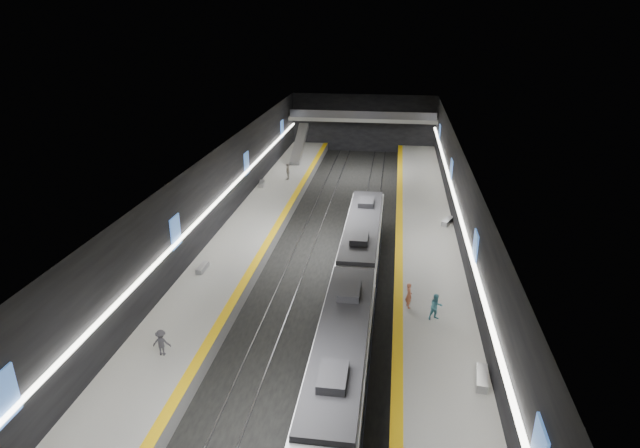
% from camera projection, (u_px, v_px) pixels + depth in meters
% --- Properties ---
extents(ground, '(70.00, 70.00, 0.00)m').
position_uv_depth(ground, '(334.00, 252.00, 44.02)').
color(ground, black).
rests_on(ground, ground).
extents(ceiling, '(20.00, 70.00, 0.04)m').
position_uv_depth(ceiling, '(335.00, 157.00, 41.08)').
color(ceiling, beige).
rests_on(ceiling, wall_left).
extents(wall_left, '(0.04, 70.00, 8.00)m').
position_uv_depth(wall_left, '(213.00, 201.00, 43.87)').
color(wall_left, black).
rests_on(wall_left, ground).
extents(wall_right, '(0.04, 70.00, 8.00)m').
position_uv_depth(wall_right, '(463.00, 213.00, 41.23)').
color(wall_right, black).
rests_on(wall_right, ground).
extents(wall_back, '(20.00, 0.04, 8.00)m').
position_uv_depth(wall_back, '(363.00, 123.00, 74.77)').
color(wall_back, black).
rests_on(wall_back, ground).
extents(platform_left, '(5.00, 70.00, 1.00)m').
position_uv_depth(platform_left, '(245.00, 241.00, 44.82)').
color(platform_left, slate).
rests_on(platform_left, ground).
extents(tile_surface_left, '(5.00, 70.00, 0.02)m').
position_uv_depth(tile_surface_left, '(245.00, 236.00, 44.64)').
color(tile_surface_left, '#9F9F9A').
rests_on(tile_surface_left, platform_left).
extents(tactile_strip_left, '(0.60, 70.00, 0.02)m').
position_uv_depth(tactile_strip_left, '(270.00, 237.00, 44.34)').
color(tactile_strip_left, yellow).
rests_on(tactile_strip_left, platform_left).
extents(platform_right, '(5.00, 70.00, 1.00)m').
position_uv_depth(platform_right, '(426.00, 252.00, 42.84)').
color(platform_right, slate).
rests_on(platform_right, ground).
extents(tile_surface_right, '(5.00, 70.00, 0.02)m').
position_uv_depth(tile_surface_right, '(427.00, 246.00, 42.66)').
color(tile_surface_right, '#9F9F9A').
rests_on(tile_surface_right, platform_right).
extents(tactile_strip_right, '(0.60, 70.00, 0.02)m').
position_uv_depth(tactile_strip_right, '(399.00, 244.00, 42.94)').
color(tactile_strip_right, yellow).
rests_on(tactile_strip_right, platform_right).
extents(rails, '(6.52, 70.00, 0.12)m').
position_uv_depth(rails, '(334.00, 251.00, 43.99)').
color(rails, gray).
rests_on(rails, ground).
extents(train, '(2.69, 30.05, 3.60)m').
position_uv_depth(train, '(354.00, 290.00, 33.44)').
color(train, '#0F1238').
rests_on(train, ground).
extents(ad_posters, '(19.94, 53.50, 2.20)m').
position_uv_depth(ad_posters, '(336.00, 197.00, 43.28)').
color(ad_posters, '#4273C8').
rests_on(ad_posters, wall_left).
extents(cove_light_left, '(0.25, 68.60, 0.12)m').
position_uv_depth(cove_light_left, '(216.00, 203.00, 43.91)').
color(cove_light_left, white).
rests_on(cove_light_left, wall_left).
extents(cove_light_right, '(0.25, 68.60, 0.12)m').
position_uv_depth(cove_light_right, '(460.00, 215.00, 41.33)').
color(cove_light_right, white).
rests_on(cove_light_right, wall_right).
extents(mezzanine_bridge, '(20.00, 3.00, 1.50)m').
position_uv_depth(mezzanine_bridge, '(363.00, 118.00, 72.48)').
color(mezzanine_bridge, gray).
rests_on(mezzanine_bridge, wall_left).
extents(escalator, '(1.20, 7.50, 3.92)m').
position_uv_depth(escalator, '(299.00, 144.00, 67.88)').
color(escalator, '#99999E').
rests_on(escalator, platform_left).
extents(bench_left_near, '(0.49, 1.60, 0.39)m').
position_uv_depth(bench_left_near, '(202.00, 268.00, 38.59)').
color(bench_left_near, '#99999E').
rests_on(bench_left_near, platform_left).
extents(bench_left_far, '(0.74, 1.79, 0.42)m').
position_uv_depth(bench_left_far, '(262.00, 184.00, 57.63)').
color(bench_left_far, '#99999E').
rests_on(bench_left_far, platform_left).
extents(bench_right_near, '(0.77, 1.99, 0.47)m').
position_uv_depth(bench_right_near, '(482.00, 378.00, 26.86)').
color(bench_right_near, '#99999E').
rests_on(bench_right_near, platform_right).
extents(bench_right_far, '(1.22, 1.90, 0.45)m').
position_uv_depth(bench_right_far, '(447.00, 221.00, 47.11)').
color(bench_right_far, '#99999E').
rests_on(bench_right_far, platform_right).
extents(passenger_right_a, '(0.58, 0.71, 1.67)m').
position_uv_depth(passenger_right_a, '(409.00, 296.00, 33.51)').
color(passenger_right_a, '#D3724F').
rests_on(passenger_right_a, platform_right).
extents(passenger_right_b, '(1.01, 0.92, 1.70)m').
position_uv_depth(passenger_right_b, '(436.00, 307.00, 32.15)').
color(passenger_right_b, teal).
rests_on(passenger_right_b, platform_right).
extents(passenger_left_a, '(0.47, 1.08, 1.83)m').
position_uv_depth(passenger_left_a, '(288.00, 172.00, 59.47)').
color(passenger_left_a, beige).
rests_on(passenger_left_a, platform_left).
extents(passenger_left_b, '(1.03, 0.65, 1.52)m').
position_uv_depth(passenger_left_b, '(161.00, 343.00, 28.83)').
color(passenger_left_b, '#3B3A41').
rests_on(passenger_left_b, platform_left).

